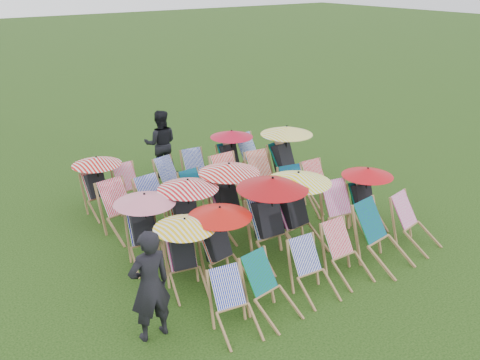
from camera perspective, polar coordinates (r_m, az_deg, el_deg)
ground at (r=10.21m, az=0.93°, el=-5.48°), size 100.00×100.00×0.00m
deckchair_0 at (r=7.43m, az=-0.55°, el=-13.21°), size 0.66×0.84×0.83m
deckchair_1 at (r=7.73m, az=3.36°, el=-11.51°), size 0.69×0.88×0.88m
deckchair_2 at (r=8.25m, az=7.88°, el=-9.53°), size 0.61×0.81×0.83m
deckchair_3 at (r=8.77m, az=11.39°, el=-7.61°), size 0.59×0.82×0.87m
deckchair_4 at (r=9.23m, az=15.08°, el=-5.83°), size 0.80×1.03×1.03m
deckchair_5 at (r=10.01m, az=18.26°, el=-4.34°), size 0.75×0.93×0.91m
deckchair_6 at (r=8.27m, az=-5.85°, el=-7.83°), size 0.97×1.04×1.15m
deckchair_7 at (r=8.48m, az=-1.89°, el=-6.70°), size 1.02×1.10×1.21m
deckchair_8 at (r=8.99m, az=3.56°, el=-4.09°), size 1.21×1.27×1.44m
deckchair_9 at (r=9.42m, az=6.37°, el=-3.14°), size 1.16×1.23×1.38m
deckchair_10 at (r=10.02m, az=11.06°, el=-3.37°), size 0.79×0.99×0.97m
deckchair_11 at (r=10.44m, az=13.39°, el=-1.76°), size 0.97×1.03×1.16m
deckchair_12 at (r=9.03m, az=-10.04°, el=-5.11°), size 1.03×1.10×1.22m
deckchair_13 at (r=9.37m, az=-5.51°, el=-3.63°), size 1.07×1.14×1.27m
deckchair_14 at (r=9.88m, az=-0.96°, el=-1.91°), size 1.13×1.21×1.34m
deckchair_15 at (r=10.27m, az=2.36°, el=-2.74°), size 0.57×0.78×0.83m
deckchair_16 at (r=10.77m, az=6.26°, el=-1.38°), size 0.75×0.94×0.92m
deckchair_17 at (r=11.24m, az=8.67°, el=-0.58°), size 0.63×0.85×0.90m
deckchair_18 at (r=10.13m, az=-12.36°, el=-3.16°), size 0.76×0.98×0.98m
deckchair_19 at (r=10.34m, az=-8.77°, el=-2.52°), size 0.70×0.91×0.93m
deckchair_20 at (r=10.82m, az=-4.45°, el=-1.48°), size 0.60×0.80×0.83m
deckchair_21 at (r=11.07m, az=-0.65°, el=-0.29°), size 0.69×0.96×1.03m
deckchair_22 at (r=11.53m, az=2.68°, el=0.40°), size 0.73×0.94×0.95m
deckchair_23 at (r=12.05m, az=5.16°, el=2.60°), size 1.17×1.27×1.39m
deckchair_24 at (r=11.07m, az=-14.82°, el=-0.49°), size 0.98×1.04×1.17m
deckchair_25 at (r=11.31m, az=-11.54°, el=-0.75°), size 0.59×0.80×0.85m
deckchair_26 at (r=11.66m, az=-7.15°, el=0.16°), size 0.67×0.84×0.83m
deckchair_27 at (r=11.95m, az=-4.49°, el=0.91°), size 0.67×0.86×0.86m
deckchair_28 at (r=12.40m, az=-0.82°, el=2.71°), size 0.99×1.04×1.18m
deckchair_29 at (r=12.80m, az=1.51°, el=2.60°), size 0.73×0.94×0.94m
person_left at (r=7.23m, az=-9.60°, el=-11.03°), size 0.58×0.38×1.60m
person_rear at (r=12.73m, az=-8.45°, el=3.85°), size 0.98×0.90×1.61m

